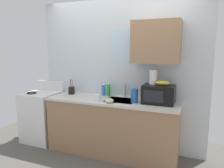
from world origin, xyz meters
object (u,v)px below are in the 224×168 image
banana_bunch (163,83)px  paper_towel_roll (153,77)px  mug_white (98,98)px  cereal_canister (134,96)px  microwave (159,94)px  utensil_crock (72,90)px  small_bowl (109,101)px  stove_range (42,116)px  dish_soap_bottle_green (108,90)px  dish_soap_bottle_blue (104,90)px

banana_bunch → paper_towel_roll: bearing=161.6°
mug_white → cereal_canister: bearing=9.1°
microwave → utensil_crock: 1.54m
utensil_crock → small_bowl: bearing=-20.5°
stove_range → paper_towel_roll: paper_towel_roll is taller
dish_soap_bottle_green → cereal_canister: size_ratio=1.16×
paper_towel_roll → microwave: bearing=-27.4°
dish_soap_bottle_blue → paper_towel_roll: bearing=-7.6°
cereal_canister → small_bowl: bearing=-156.3°
microwave → mug_white: size_ratio=4.84×
dish_soap_bottle_green → mug_white: bearing=-96.8°
cereal_canister → utensil_crock: bearing=171.9°
dish_soap_bottle_blue → cereal_canister: dish_soap_bottle_blue is taller
microwave → small_bowl: 0.73m
mug_white → small_bowl: bearing=-15.3°
stove_range → dish_soap_bottle_blue: dish_soap_bottle_blue is taller
dish_soap_bottle_green → small_bowl: size_ratio=1.86×
banana_bunch → utensil_crock: banana_bunch is taller
mug_white → banana_bunch: bearing=11.3°
dish_soap_bottle_blue → mug_white: (0.06, -0.35, -0.06)m
cereal_canister → utensil_crock: (-1.20, 0.17, -0.03)m
cereal_canister → mug_white: size_ratio=2.20×
utensil_crock → small_bowl: utensil_crock is taller
small_bowl → stove_range: bearing=171.9°
microwave → banana_bunch: bearing=1.8°
mug_white → utensil_crock: utensil_crock is taller
microwave → cereal_canister: microwave is taller
microwave → small_bowl: size_ratio=3.54×
dish_soap_bottle_blue → mug_white: 0.36m
stove_range → dish_soap_bottle_blue: size_ratio=4.84×
stove_range → dish_soap_bottle_green: size_ratio=4.46×
microwave → cereal_canister: 0.35m
banana_bunch → utensil_crock: size_ratio=0.73×
stove_range → dish_soap_bottle_blue: 1.30m
cereal_canister → dish_soap_bottle_green: bearing=154.8°
paper_towel_roll → dish_soap_bottle_green: size_ratio=0.91×
small_bowl → cereal_canister: bearing=23.7°
dish_soap_bottle_green → mug_white: dish_soap_bottle_green is taller
cereal_canister → small_bowl: 0.38m
microwave → dish_soap_bottle_green: microwave is taller
mug_white → utensil_crock: 0.69m
mug_white → dish_soap_bottle_blue: bearing=99.5°
microwave → banana_bunch: banana_bunch is taller
stove_range → mug_white: stove_range is taller
microwave → cereal_canister: (-0.34, -0.10, -0.03)m
microwave → dish_soap_bottle_blue: microwave is taller
microwave → small_bowl: (-0.68, -0.25, -0.10)m
stove_range → microwave: (2.12, 0.04, 0.58)m
cereal_canister → utensil_crock: size_ratio=0.77×
dish_soap_bottle_green → cereal_canister: dish_soap_bottle_green is taller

